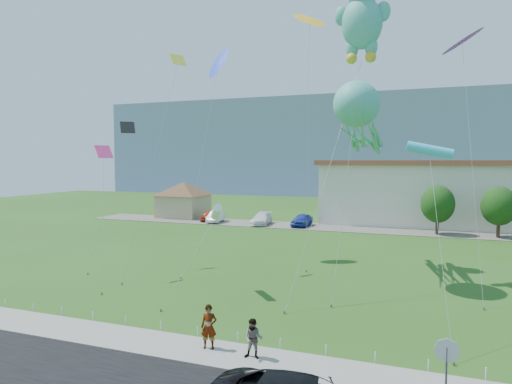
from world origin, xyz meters
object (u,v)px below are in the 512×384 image
octopus_kite (359,117)px  teddy_bear_kite (362,17)px  pavilion (183,196)px  stop_sign (447,357)px  parked_car_red (210,215)px  parked_car_blue (302,220)px  parked_car_silver (216,217)px  parked_car_white (262,219)px  pedestrian_left (209,327)px  pedestrian_right (253,339)px

octopus_kite → teddy_bear_kite: (-0.01, 0.82, 6.97)m
pavilion → stop_sign: 53.90m
parked_car_red → parked_car_blue: 13.02m
pavilion → parked_car_red: (5.48, -2.63, -2.25)m
parked_car_blue → parked_car_silver: bearing=-174.2°
parked_car_white → pavilion: bearing=158.4°
octopus_kite → parked_car_red: bearing=134.7°
parked_car_silver → parked_car_white: (6.37, 0.11, 0.01)m
parked_car_white → octopus_kite: octopus_kite is taller
parked_car_white → pedestrian_left: bearing=-80.3°
parked_car_white → pedestrian_right: bearing=-77.4°
stop_sign → parked_car_red: 48.51m
pedestrian_right → parked_car_red: 43.43m
stop_sign → parked_car_white: (-20.24, 38.69, -1.08)m
parked_car_red → parked_car_silver: (1.41, -1.00, 0.01)m
pavilion → parked_car_blue: size_ratio=2.04×
pedestrian_right → parked_car_red: pedestrian_right is taller
teddy_bear_kite → pedestrian_right: bearing=-97.2°
pavilion → parked_car_blue: bearing=-10.0°
pavilion → pedestrian_right: 48.53m
stop_sign → parked_car_red: (-28.02, 39.58, -1.10)m
parked_car_blue → stop_sign: bearing=-65.0°
stop_sign → pedestrian_right: (-7.20, 1.47, -0.95)m
pedestrian_left → parked_car_red: bearing=100.8°
pavilion → pedestrian_left: 47.18m
pedestrian_left → parked_car_silver: 40.70m
parked_car_red → parked_car_white: (7.78, -0.89, 0.01)m
pedestrian_right → teddy_bear_kite: size_ratio=0.08×
parked_car_red → teddy_bear_kite: teddy_bear_kite is taller
teddy_bear_kite → parked_car_silver: bearing=135.3°
pavilion → octopus_kite: octopus_kite is taller
pedestrian_right → stop_sign: bearing=-16.7°
pedestrian_right → parked_car_red: size_ratio=0.39×
pavilion → parked_car_white: 13.90m
parked_car_blue → pavilion: bearing=173.9°
pavilion → pedestrian_right: (26.30, -40.74, -2.11)m
pedestrian_right → parked_car_silver: (-19.41, 37.11, -0.14)m
stop_sign → octopus_kite: bearing=107.4°
parked_car_blue → teddy_bear_kite: bearing=-61.6°
pavilion → parked_car_silver: (6.89, -3.63, -2.25)m
pavilion → stop_sign: size_ratio=3.68×
octopus_kite → parked_car_white: bearing=124.2°
stop_sign → parked_car_white: 43.68m
pedestrian_left → parked_car_red: pedestrian_left is taller
octopus_kite → pedestrian_right: bearing=-97.7°
parked_car_silver → parked_car_blue: size_ratio=0.97×
parked_car_red → octopus_kite: size_ratio=0.31×
stop_sign → teddy_bear_kite: size_ratio=0.12×
pedestrian_left → parked_car_silver: size_ratio=0.44×
pedestrian_left → pavilion: bearing=105.3°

